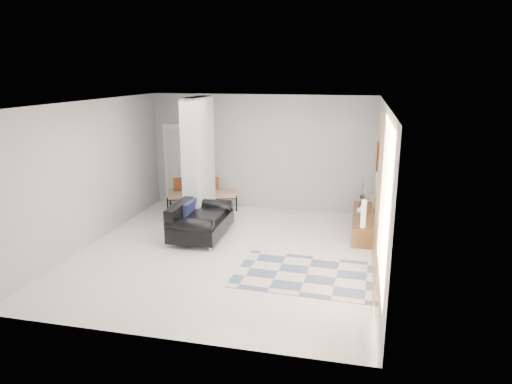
# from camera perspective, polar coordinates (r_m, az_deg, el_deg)

# --- Properties ---
(floor) EXTENTS (6.00, 6.00, 0.00)m
(floor) POSITION_cam_1_polar(r_m,az_deg,el_deg) (8.79, -3.63, -7.44)
(floor) COLOR white
(floor) RESTS_ON ground
(ceiling) EXTENTS (6.00, 6.00, 0.00)m
(ceiling) POSITION_cam_1_polar(r_m,az_deg,el_deg) (8.15, -3.95, 11.10)
(ceiling) COLOR white
(ceiling) RESTS_ON wall_back
(wall_back) EXTENTS (6.00, 0.00, 6.00)m
(wall_back) POSITION_cam_1_polar(r_m,az_deg,el_deg) (11.21, 0.59, 4.94)
(wall_back) COLOR #ADAFB2
(wall_back) RESTS_ON ground
(wall_front) EXTENTS (6.00, 0.00, 6.00)m
(wall_front) POSITION_cam_1_polar(r_m,az_deg,el_deg) (5.67, -12.47, -5.41)
(wall_front) COLOR #ADAFB2
(wall_front) RESTS_ON ground
(wall_left) EXTENTS (0.00, 6.00, 6.00)m
(wall_left) POSITION_cam_1_polar(r_m,az_deg,el_deg) (9.50, -19.90, 2.25)
(wall_left) COLOR #ADAFB2
(wall_left) RESTS_ON ground
(wall_right) EXTENTS (0.00, 6.00, 6.00)m
(wall_right) POSITION_cam_1_polar(r_m,az_deg,el_deg) (8.03, 15.38, 0.42)
(wall_right) COLOR #ADAFB2
(wall_right) RESTS_ON ground
(partition_column) EXTENTS (0.35, 1.20, 2.80)m
(partition_column) POSITION_cam_1_polar(r_m,az_deg,el_deg) (10.18, -7.17, 3.82)
(partition_column) COLOR silver
(partition_column) RESTS_ON floor
(hallway_door) EXTENTS (0.85, 0.06, 2.04)m
(hallway_door) POSITION_cam_1_polar(r_m,az_deg,el_deg) (11.86, -9.44, 3.42)
(hallway_door) COLOR white
(hallway_door) RESTS_ON floor
(curtain) EXTENTS (0.00, 2.55, 2.55)m
(curtain) POSITION_cam_1_polar(r_m,az_deg,el_deg) (6.91, 15.08, -1.46)
(curtain) COLOR orange
(curtain) RESTS_ON wall_right
(wall_art) EXTENTS (0.04, 0.45, 0.55)m
(wall_art) POSITION_cam_1_polar(r_m,az_deg,el_deg) (9.64, 14.94, 4.32)
(wall_art) COLOR #39230F
(wall_art) RESTS_ON wall_right
(media_console) EXTENTS (0.45, 1.99, 0.80)m
(media_console) POSITION_cam_1_polar(r_m,az_deg,el_deg) (9.99, 13.24, -3.78)
(media_console) COLOR brown
(media_console) RESTS_ON floor
(loveseat) EXTENTS (0.98, 1.65, 0.76)m
(loveseat) POSITION_cam_1_polar(r_m,az_deg,el_deg) (9.49, -7.20, -3.54)
(loveseat) COLOR silver
(loveseat) RESTS_ON floor
(daybed) EXTENTS (1.83, 1.21, 0.77)m
(daybed) POSITION_cam_1_polar(r_m,az_deg,el_deg) (11.45, -6.86, 0.02)
(daybed) COLOR black
(daybed) RESTS_ON floor
(area_rug) EXTENTS (2.44, 1.68, 0.01)m
(area_rug) POSITION_cam_1_polar(r_m,az_deg,el_deg) (7.87, 6.34, -10.21)
(area_rug) COLOR beige
(area_rug) RESTS_ON floor
(cylinder_lamp) EXTENTS (0.10, 0.10, 0.55)m
(cylinder_lamp) POSITION_cam_1_polar(r_m,az_deg,el_deg) (9.03, 13.29, -2.67)
(cylinder_lamp) COLOR white
(cylinder_lamp) RESTS_ON media_console
(bronze_figurine) EXTENTS (0.16, 0.16, 0.27)m
(bronze_figurine) POSITION_cam_1_polar(r_m,az_deg,el_deg) (10.44, 13.08, -1.06)
(bronze_figurine) COLOR black
(bronze_figurine) RESTS_ON media_console
(vase) EXTENTS (0.21, 0.21, 0.21)m
(vase) POSITION_cam_1_polar(r_m,az_deg,el_deg) (9.91, 13.06, -2.12)
(vase) COLOR white
(vase) RESTS_ON media_console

